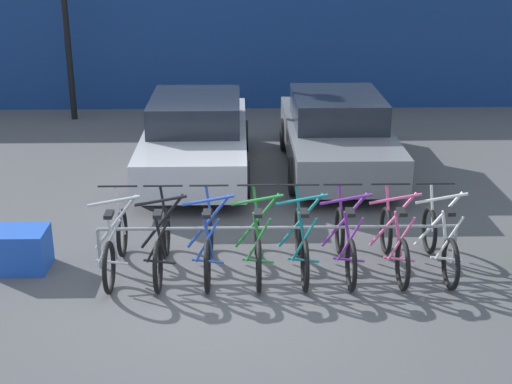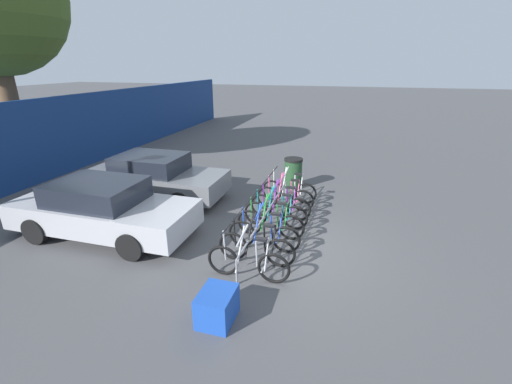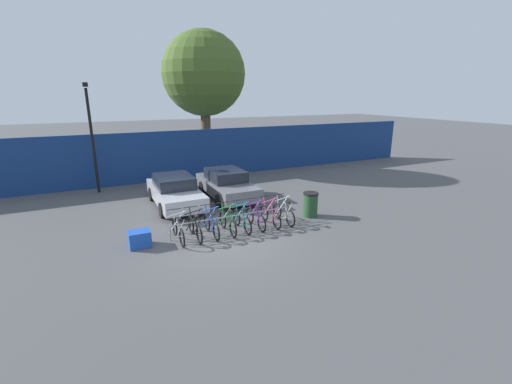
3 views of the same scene
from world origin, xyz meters
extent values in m
plane|color=#4C4C4F|center=(0.00, 0.00, 0.00)|extent=(120.00, 120.00, 0.00)
cube|color=navy|center=(0.00, 9.50, 1.45)|extent=(36.00, 0.16, 2.90)
cylinder|color=gray|center=(0.67, 0.68, 0.55)|extent=(4.72, 0.04, 0.04)
cylinder|color=gray|center=(-1.69, 0.68, 0.28)|extent=(0.04, 0.04, 0.55)
cylinder|color=gray|center=(3.03, 0.68, 0.28)|extent=(0.04, 0.04, 0.55)
torus|color=black|center=(-1.44, 0.00, 0.33)|extent=(0.06, 0.66, 0.66)
torus|color=black|center=(-1.44, 1.05, 0.33)|extent=(0.06, 0.66, 0.66)
cylinder|color=#B7B7BC|center=(-1.44, 0.68, 0.65)|extent=(0.60, 0.04, 0.76)
cylinder|color=#B7B7BC|center=(-1.44, 0.63, 0.96)|extent=(0.68, 0.04, 0.16)
cylinder|color=#B7B7BC|center=(-1.44, 0.35, 0.59)|extent=(0.14, 0.04, 0.63)
cylinder|color=#B7B7BC|center=(-1.44, 0.15, 0.61)|extent=(0.32, 0.03, 0.58)
cylinder|color=#B7B7BC|center=(-1.44, 0.20, 0.31)|extent=(0.40, 0.03, 0.08)
cylinder|color=#B7B7BC|center=(-1.44, 1.01, 0.68)|extent=(0.12, 0.04, 0.69)
cylinder|color=black|center=(-1.44, 0.97, 1.04)|extent=(0.52, 0.03, 0.03)
cube|color=black|center=(-1.44, 0.25, 0.93)|extent=(0.10, 0.22, 0.05)
torus|color=black|center=(-0.84, 0.00, 0.33)|extent=(0.06, 0.66, 0.66)
torus|color=black|center=(-0.84, 1.05, 0.33)|extent=(0.06, 0.66, 0.66)
cylinder|color=black|center=(-0.84, 0.68, 0.65)|extent=(0.60, 0.04, 0.76)
cylinder|color=black|center=(-0.84, 0.63, 0.96)|extent=(0.68, 0.04, 0.16)
cylinder|color=black|center=(-0.84, 0.35, 0.59)|extent=(0.14, 0.04, 0.63)
cylinder|color=black|center=(-0.84, 0.15, 0.61)|extent=(0.32, 0.03, 0.58)
cylinder|color=black|center=(-0.84, 0.20, 0.31)|extent=(0.40, 0.03, 0.08)
cylinder|color=black|center=(-0.84, 1.01, 0.68)|extent=(0.12, 0.04, 0.69)
cylinder|color=black|center=(-0.84, 0.97, 1.04)|extent=(0.52, 0.03, 0.03)
cube|color=black|center=(-0.84, 0.25, 0.93)|extent=(0.10, 0.22, 0.05)
torus|color=black|center=(-0.23, 0.00, 0.33)|extent=(0.06, 0.66, 0.66)
torus|color=black|center=(-0.23, 1.05, 0.33)|extent=(0.06, 0.66, 0.66)
cylinder|color=#284CB7|center=(-0.23, 0.68, 0.65)|extent=(0.60, 0.04, 0.76)
cylinder|color=#284CB7|center=(-0.23, 0.63, 0.96)|extent=(0.68, 0.04, 0.16)
cylinder|color=#284CB7|center=(-0.23, 0.35, 0.59)|extent=(0.14, 0.04, 0.63)
cylinder|color=#284CB7|center=(-0.23, 0.15, 0.61)|extent=(0.32, 0.03, 0.58)
cylinder|color=#284CB7|center=(-0.23, 0.20, 0.31)|extent=(0.40, 0.03, 0.08)
cylinder|color=#284CB7|center=(-0.23, 1.01, 0.68)|extent=(0.12, 0.04, 0.69)
cylinder|color=black|center=(-0.23, 0.97, 1.04)|extent=(0.52, 0.03, 0.03)
cube|color=black|center=(-0.23, 0.25, 0.93)|extent=(0.10, 0.22, 0.05)
torus|color=black|center=(0.40, 0.00, 0.33)|extent=(0.06, 0.66, 0.66)
torus|color=black|center=(0.40, 1.05, 0.33)|extent=(0.06, 0.66, 0.66)
cylinder|color=#288438|center=(0.40, 0.68, 0.65)|extent=(0.60, 0.04, 0.76)
cylinder|color=#288438|center=(0.40, 0.63, 0.96)|extent=(0.68, 0.04, 0.16)
cylinder|color=#288438|center=(0.40, 0.35, 0.59)|extent=(0.14, 0.04, 0.63)
cylinder|color=#288438|center=(0.40, 0.15, 0.61)|extent=(0.32, 0.03, 0.58)
cylinder|color=#288438|center=(0.40, 0.20, 0.31)|extent=(0.40, 0.03, 0.08)
cylinder|color=#288438|center=(0.40, 1.01, 0.68)|extent=(0.12, 0.04, 0.69)
cylinder|color=black|center=(0.40, 0.97, 1.04)|extent=(0.52, 0.03, 0.03)
cube|color=black|center=(0.40, 0.25, 0.93)|extent=(0.10, 0.22, 0.05)
torus|color=black|center=(0.97, 0.00, 0.33)|extent=(0.06, 0.66, 0.66)
torus|color=black|center=(0.97, 1.05, 0.33)|extent=(0.06, 0.66, 0.66)
cylinder|color=#197A7F|center=(0.97, 0.68, 0.65)|extent=(0.60, 0.04, 0.76)
cylinder|color=#197A7F|center=(0.97, 0.63, 0.96)|extent=(0.68, 0.04, 0.16)
cylinder|color=#197A7F|center=(0.97, 0.35, 0.59)|extent=(0.14, 0.04, 0.63)
cylinder|color=#197A7F|center=(0.97, 0.15, 0.61)|extent=(0.32, 0.03, 0.58)
cylinder|color=#197A7F|center=(0.97, 0.20, 0.31)|extent=(0.40, 0.03, 0.08)
cylinder|color=#197A7F|center=(0.97, 1.01, 0.68)|extent=(0.12, 0.04, 0.69)
cylinder|color=black|center=(0.97, 0.97, 1.04)|extent=(0.52, 0.03, 0.03)
cube|color=black|center=(0.97, 0.25, 0.93)|extent=(0.10, 0.22, 0.05)
torus|color=black|center=(1.55, 0.00, 0.33)|extent=(0.06, 0.66, 0.66)
torus|color=black|center=(1.55, 1.05, 0.33)|extent=(0.06, 0.66, 0.66)
cylinder|color=#752D99|center=(1.55, 0.68, 0.65)|extent=(0.60, 0.04, 0.76)
cylinder|color=#752D99|center=(1.55, 0.63, 0.96)|extent=(0.68, 0.04, 0.16)
cylinder|color=#752D99|center=(1.55, 0.35, 0.59)|extent=(0.14, 0.04, 0.63)
cylinder|color=#752D99|center=(1.55, 0.15, 0.61)|extent=(0.32, 0.03, 0.58)
cylinder|color=#752D99|center=(1.55, 0.20, 0.31)|extent=(0.40, 0.03, 0.08)
cylinder|color=#752D99|center=(1.55, 1.01, 0.68)|extent=(0.12, 0.04, 0.69)
cylinder|color=black|center=(1.55, 0.97, 1.04)|extent=(0.52, 0.03, 0.03)
cube|color=black|center=(1.55, 0.25, 0.93)|extent=(0.10, 0.22, 0.05)
torus|color=black|center=(2.18, 0.00, 0.33)|extent=(0.06, 0.66, 0.66)
torus|color=black|center=(2.18, 1.05, 0.33)|extent=(0.06, 0.66, 0.66)
cylinder|color=#E55993|center=(2.18, 0.68, 0.65)|extent=(0.60, 0.04, 0.76)
cylinder|color=#E55993|center=(2.18, 0.63, 0.96)|extent=(0.68, 0.04, 0.16)
cylinder|color=#E55993|center=(2.18, 0.35, 0.59)|extent=(0.14, 0.04, 0.63)
cylinder|color=#E55993|center=(2.18, 0.15, 0.61)|extent=(0.32, 0.03, 0.58)
cylinder|color=#E55993|center=(2.18, 0.20, 0.31)|extent=(0.40, 0.03, 0.08)
cylinder|color=#E55993|center=(2.18, 1.01, 0.68)|extent=(0.12, 0.04, 0.69)
cylinder|color=black|center=(2.18, 0.97, 1.04)|extent=(0.52, 0.03, 0.03)
cube|color=black|center=(2.18, 0.25, 0.93)|extent=(0.10, 0.22, 0.05)
torus|color=black|center=(2.78, 0.00, 0.33)|extent=(0.06, 0.66, 0.66)
torus|color=black|center=(2.78, 1.05, 0.33)|extent=(0.06, 0.66, 0.66)
cylinder|color=silver|center=(2.78, 0.68, 0.65)|extent=(0.60, 0.04, 0.76)
cylinder|color=silver|center=(2.78, 0.63, 0.96)|extent=(0.68, 0.04, 0.16)
cylinder|color=silver|center=(2.78, 0.35, 0.59)|extent=(0.14, 0.04, 0.63)
cylinder|color=silver|center=(2.78, 0.15, 0.61)|extent=(0.32, 0.03, 0.58)
cylinder|color=silver|center=(2.78, 0.20, 0.31)|extent=(0.40, 0.03, 0.08)
cylinder|color=silver|center=(2.78, 1.01, 0.68)|extent=(0.12, 0.04, 0.69)
cylinder|color=black|center=(2.78, 0.97, 1.04)|extent=(0.52, 0.03, 0.03)
cube|color=black|center=(2.78, 0.25, 0.93)|extent=(0.10, 0.22, 0.05)
cube|color=#B7B7BC|center=(-0.61, 4.51, 0.57)|extent=(1.80, 4.52, 0.62)
cube|color=#1E232D|center=(-0.61, 4.62, 1.14)|extent=(1.58, 2.08, 0.52)
cylinder|color=black|center=(-1.46, 5.82, 0.32)|extent=(0.20, 0.64, 0.64)
cylinder|color=black|center=(0.25, 5.82, 0.32)|extent=(0.20, 0.64, 0.64)
cylinder|color=black|center=(-1.46, 3.20, 0.32)|extent=(0.20, 0.64, 0.64)
cylinder|color=black|center=(0.25, 3.20, 0.32)|extent=(0.20, 0.64, 0.64)
cube|color=slate|center=(1.96, 4.65, 0.57)|extent=(1.80, 4.44, 0.62)
cube|color=#1E232D|center=(1.96, 4.76, 1.14)|extent=(1.58, 2.04, 0.52)
cylinder|color=black|center=(1.10, 5.94, 0.32)|extent=(0.20, 0.64, 0.64)
cylinder|color=black|center=(2.81, 5.94, 0.32)|extent=(0.20, 0.64, 0.64)
cylinder|color=black|center=(1.10, 3.37, 0.32)|extent=(0.20, 0.64, 0.64)
cylinder|color=black|center=(2.81, 3.37, 0.32)|extent=(0.20, 0.64, 0.64)
cylinder|color=black|center=(-3.70, 8.50, 2.62)|extent=(0.14, 0.14, 5.23)
cube|color=blue|center=(-2.70, 0.67, 0.28)|extent=(0.70, 0.56, 0.55)
cylinder|color=brown|center=(3.13, 11.30, 2.11)|extent=(0.63, 0.63, 4.21)
camera|label=1|loc=(0.19, -7.89, 4.26)|focal=50.00mm
camera|label=2|loc=(-6.97, -1.25, 4.06)|focal=24.00mm
camera|label=3|loc=(-3.80, -10.55, 4.95)|focal=24.00mm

